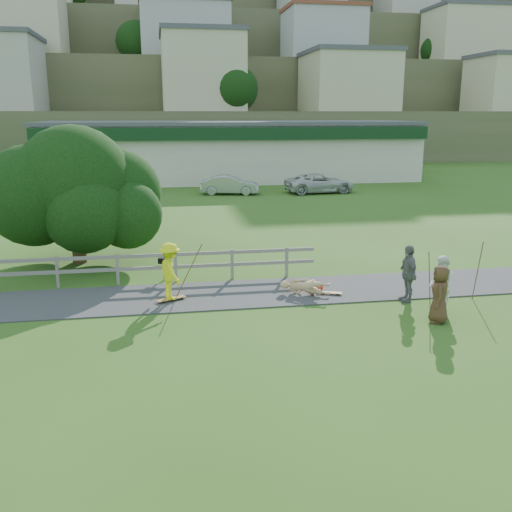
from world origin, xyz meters
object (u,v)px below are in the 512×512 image
Objects in this scene: spectator_c at (440,294)px; car_white at (320,183)px; skater_rider at (170,274)px; car_silver at (230,185)px; spectator_b at (408,273)px; spectator_a at (441,284)px; skater_fallen at (305,287)px; bbq at (164,269)px; tree at (76,207)px.

spectator_c reaches higher than car_white.
skater_rider is 24.56m from car_silver.
car_silver is at bearing -172.51° from spectator_b.
skater_rider is 8.27m from spectator_a.
car_silver is at bearing 28.09° from skater_fallen.
spectator_b reaches higher than skater_rider.
car_white is 6.28× the size of bbq.
spectator_a is 0.40× the size of car_silver.
car_silver is 0.58× the size of tree.
skater_rider is at bearing -97.26° from spectator_b.
spectator_a reaches higher than spectator_c.
skater_fallen is at bearing -14.13° from bbq.
tree is at bearing 11.99° from skater_rider.
car_silver is 22.16m from bbq.
skater_rider reaches higher than car_silver.
spectator_a is at bearing -125.71° from skater_rider.
spectator_c is at bearing -132.57° from skater_rider.
spectator_a is at bearing -34.46° from tree.
skater_rider is 0.43× the size of car_silver.
spectator_a reaches higher than bbq.
spectator_c is (0.09, -1.92, -0.08)m from spectator_b.
tree is (-15.11, -18.19, 1.52)m from car_white.
tree reaches higher than car_silver.
car_white reaches higher than car_silver.
skater_fallen is at bearing -107.60° from spectator_b.
spectator_a reaches higher than skater_fallen.
bbq is (-0.17, 2.49, -0.49)m from skater_rider.
tree is at bearing -105.39° from spectator_c.
spectator_c is 0.23× the size of tree.
spectator_a is at bearing -91.05° from skater_fallen.
spectator_b is 0.43× the size of car_silver.
spectator_b is at bearing -119.07° from skater_rider.
spectator_a is 9.42m from bbq.
car_white is 0.70× the size of tree.
tree reaches higher than skater_rider.
skater_fallen is 3.29m from spectator_b.
car_white is (4.19, 26.89, -0.11)m from spectator_c.
skater_rider is 1.09× the size of spectator_c.
spectator_a is 0.33× the size of car_white.
skater_rider is 8.08m from spectator_c.
bbq is at bearing -16.05° from skater_rider.
bbq is at bearing 178.15° from car_silver.
spectator_b is 0.25× the size of tree.
bbq is at bearing 146.14° from car_white.
spectator_a is at bearing 30.82° from spectator_b.
spectator_b is at bearing -32.02° from tree.
car_silver is 6.73m from car_white.
car_white is (6.73, -0.29, 0.02)m from car_silver.
spectator_a is 1.00m from spectator_c.
skater_fallen is at bearing 158.12° from car_white.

